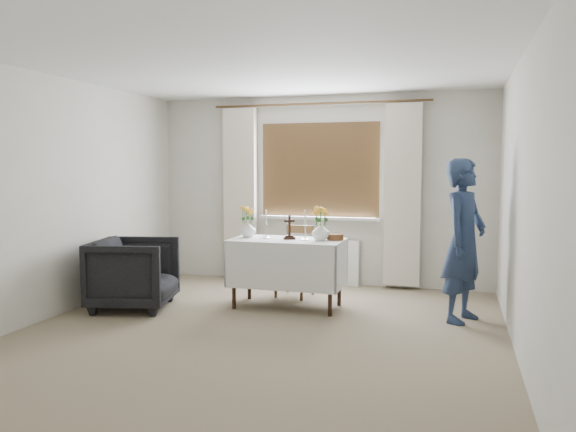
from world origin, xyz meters
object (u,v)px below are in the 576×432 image
object	(u,v)px
wooden_chair	(294,261)
flower_vase_right	(320,231)
wooden_cross	(289,227)
person	(464,241)
armchair	(134,273)
altar_table	(287,273)
flower_vase_left	(248,229)

from	to	relation	value
wooden_chair	flower_vase_right	size ratio (longest dim) A/B	4.36
flower_vase_right	wooden_chair	bearing A→B (deg)	130.47
wooden_cross	person	bearing A→B (deg)	-23.76
wooden_chair	flower_vase_right	xyz separation A→B (m)	(0.44, -0.52, 0.43)
armchair	wooden_chair	bearing A→B (deg)	-68.40
altar_table	person	xyz separation A→B (m)	(1.86, -0.03, 0.44)
altar_table	person	bearing A→B (deg)	-0.85
armchair	altar_table	bearing A→B (deg)	-84.91
wooden_cross	flower_vase_left	xyz separation A→B (m)	(-0.50, 0.04, -0.04)
person	flower_vase_left	xyz separation A→B (m)	(-2.35, 0.08, 0.03)
altar_table	flower_vase_right	bearing A→B (deg)	2.55
flower_vase_right	armchair	bearing A→B (deg)	-164.50
flower_vase_right	flower_vase_left	bearing A→B (deg)	177.36
wooden_chair	flower_vase_right	bearing A→B (deg)	-40.72
armchair	flower_vase_left	size ratio (longest dim) A/B	4.61
wooden_chair	wooden_cross	xyz separation A→B (m)	(0.09, -0.52, 0.47)
person	flower_vase_left	world-z (taller)	person
altar_table	wooden_cross	distance (m)	0.52
altar_table	wooden_chair	world-z (taller)	wooden_chair
altar_table	flower_vase_left	distance (m)	0.68
wooden_cross	flower_vase_left	size ratio (longest dim) A/B	1.46
altar_table	flower_vase_right	size ratio (longest dim) A/B	6.34
armchair	flower_vase_left	world-z (taller)	flower_vase_left
armchair	person	distance (m)	3.53
wooden_chair	wooden_cross	world-z (taller)	wooden_cross
person	flower_vase_left	bearing A→B (deg)	111.75
flower_vase_left	flower_vase_right	bearing A→B (deg)	-2.64
altar_table	flower_vase_left	xyz separation A→B (m)	(-0.48, 0.06, 0.47)
altar_table	wooden_cross	size ratio (longest dim) A/B	4.58
armchair	flower_vase_right	size ratio (longest dim) A/B	4.38
wooden_chair	wooden_cross	bearing A→B (deg)	-71.25
wooden_chair	flower_vase_left	size ratio (longest dim) A/B	4.60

